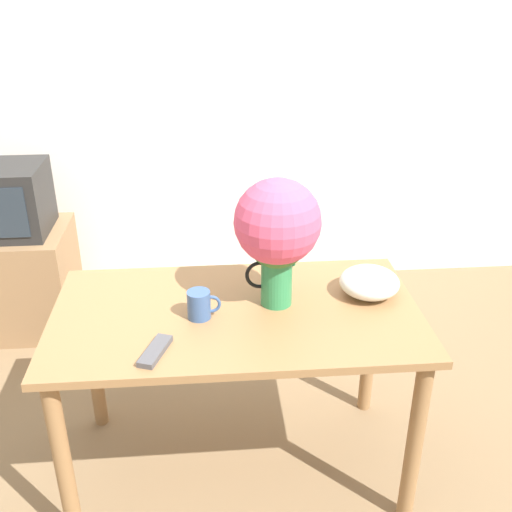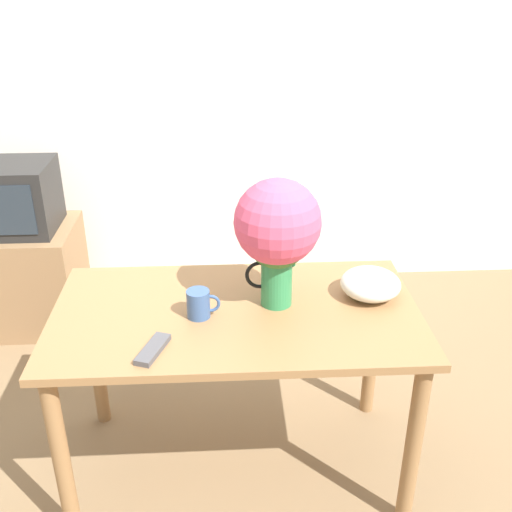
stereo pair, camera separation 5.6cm
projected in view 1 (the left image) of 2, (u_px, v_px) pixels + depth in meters
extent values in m
plane|color=#7F6647|center=(235.00, 458.00, 2.55)|extent=(12.00, 12.00, 0.00)
cube|color=silver|center=(217.00, 78.00, 3.47)|extent=(8.00, 0.05, 2.60)
cube|color=olive|center=(236.00, 314.00, 2.20)|extent=(1.35, 0.75, 0.03)
cylinder|color=olive|center=(63.00, 465.00, 2.04)|extent=(0.06, 0.06, 0.72)
cylinder|color=olive|center=(415.00, 443.00, 2.13)|extent=(0.06, 0.06, 0.72)
cylinder|color=olive|center=(93.00, 357.00, 2.60)|extent=(0.06, 0.06, 0.72)
cylinder|color=olive|center=(370.00, 343.00, 2.69)|extent=(0.06, 0.06, 0.72)
cylinder|color=#2D844C|center=(277.00, 277.00, 2.19)|extent=(0.12, 0.12, 0.22)
cone|color=#2D844C|center=(290.00, 257.00, 2.16)|extent=(0.04, 0.04, 0.06)
torus|color=black|center=(260.00, 275.00, 2.19)|extent=(0.11, 0.01, 0.11)
sphere|color=#3D7033|center=(277.00, 236.00, 2.12)|extent=(0.23, 0.23, 0.23)
sphere|color=#DB4C70|center=(278.00, 222.00, 2.10)|extent=(0.31, 0.31, 0.31)
cylinder|color=#385689|center=(199.00, 305.00, 2.13)|extent=(0.08, 0.08, 0.10)
torus|color=#385689|center=(211.00, 304.00, 2.13)|extent=(0.07, 0.01, 0.07)
ellipsoid|color=silver|center=(369.00, 282.00, 2.28)|extent=(0.23, 0.23, 0.11)
cube|color=#4C4C51|center=(155.00, 351.00, 1.95)|extent=(0.11, 0.18, 0.02)
cube|color=#8E6B47|center=(18.00, 279.00, 3.38)|extent=(0.61, 0.52, 0.59)
cube|color=black|center=(2.00, 200.00, 3.17)|extent=(0.46, 0.39, 0.37)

